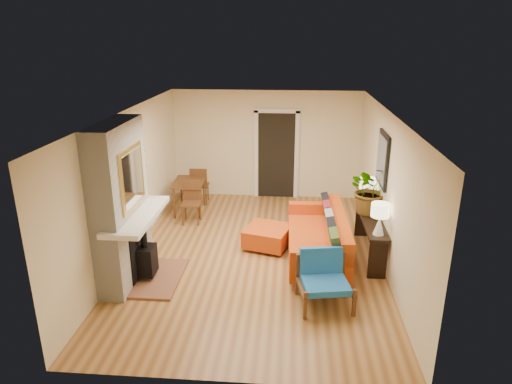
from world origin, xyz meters
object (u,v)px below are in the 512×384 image
ottoman (268,236)px  lamp_far (367,188)px  dining_table (192,187)px  houseplant (371,189)px  blue_chair (324,276)px  lamp_near (380,215)px  console_table (371,226)px  sofa (322,238)px

ottoman → lamp_far: lamp_far is taller
dining_table → houseplant: (3.64, -1.59, 0.60)m
blue_chair → lamp_near: lamp_near is taller
lamp_near → lamp_far: (0.00, 1.38, 0.00)m
blue_chair → console_table: size_ratio=0.47×
sofa → houseplant: bearing=27.6°
console_table → houseplant: size_ratio=2.01×
console_table → lamp_far: size_ratio=3.43×
sofa → lamp_far: (0.87, 0.87, 0.66)m
sofa → ottoman: sofa is taller
dining_table → lamp_far: 3.86m
sofa → dining_table: bearing=143.6°
sofa → console_table: 0.91m
sofa → houseplant: houseplant is taller
lamp_near → lamp_far: size_ratio=1.00×
ottoman → blue_chair: size_ratio=1.10×
console_table → lamp_near: size_ratio=3.43×
dining_table → lamp_far: (3.65, -1.17, 0.48)m
sofa → houseplant: (0.86, 0.45, 0.78)m
ottoman → houseplant: (1.85, 0.08, 0.96)m
sofa → lamp_near: size_ratio=4.32×
console_table → lamp_near: (0.00, -0.69, 0.49)m
dining_table → ottoman: bearing=-43.1°
console_table → dining_table: bearing=153.0°
console_table → lamp_far: (0.00, 0.68, 0.49)m
sofa → lamp_far: lamp_far is taller
blue_chair → houseplant: houseplant is taller
lamp_near → lamp_far: same height
sofa → ottoman: bearing=159.4°
sofa → dining_table: 3.45m
lamp_far → console_table: bearing=-90.0°
houseplant → console_table: bearing=-87.8°
dining_table → lamp_near: 4.48m
ottoman → lamp_near: bearing=-25.2°
lamp_near → houseplant: 0.96m
dining_table → lamp_far: lamp_far is taller
console_table → houseplant: 0.66m
sofa → ottoman: 1.07m
ottoman → console_table: bearing=-5.7°
blue_chair → console_table: bearing=59.9°
sofa → console_table: sofa is taller
ottoman → sofa: bearing=-20.6°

